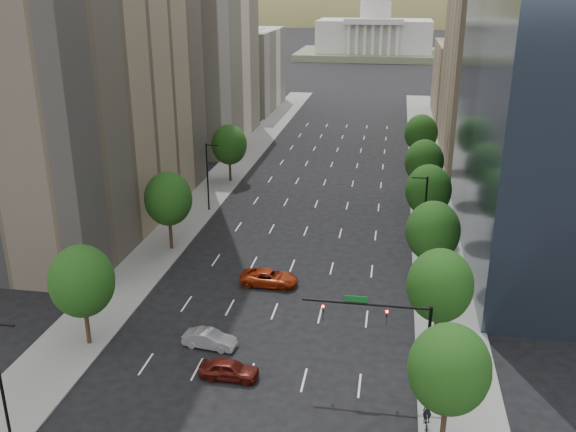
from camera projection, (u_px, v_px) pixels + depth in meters
The scene contains 25 objects.
sidewalk_left at pixel (182, 223), 78.07m from camera, with size 6.00×200.00×0.15m, color slate.
sidewalk_right at pixel (438, 239), 73.18m from camera, with size 6.00×200.00×0.15m, color slate.
midrise_cream_left at pixel (203, 45), 113.27m from camera, with size 14.00×30.00×35.00m, color beige.
filler_left at pixel (246, 70), 146.73m from camera, with size 14.00×26.00×18.00m, color beige.
parking_tan_right at pixel (492, 67), 103.47m from camera, with size 14.00×30.00×30.00m, color #8C7759.
filler_right at pixel (468, 81), 136.41m from camera, with size 14.00×26.00×16.00m, color #8C7759.
tree_right_0 at pixel (449, 369), 39.22m from camera, with size 5.20×5.20×8.39m.
tree_right_1 at pixel (440, 286), 49.26m from camera, with size 5.20×5.20×8.75m.
tree_right_2 at pixel (433, 231), 60.41m from camera, with size 5.20×5.20×8.61m.
tree_right_3 at pixel (428, 190), 71.40m from camera, with size 5.20×5.20×8.89m.
tree_right_4 at pixel (424, 162), 84.49m from camera, with size 5.20×5.20×8.46m.
tree_right_5 at pixel (421, 133), 99.18m from camera, with size 5.20×5.20×8.75m.
tree_left_0 at pixel (82, 281), 49.99m from camera, with size 5.20×5.20×8.75m.
tree_left_1 at pixel (168, 199), 68.40m from camera, with size 5.20×5.20×8.97m.
tree_left_2 at pixel (229, 145), 92.53m from camera, with size 5.20×5.20×8.68m.
streetlight_rn at pixel (424, 214), 67.23m from camera, with size 1.70×0.20×9.00m.
streetlight_ls at pixel (1, 380), 39.12m from camera, with size 1.70×0.20×9.00m.
streetlight_ln at pixel (208, 175), 80.71m from camera, with size 1.70×0.20×9.00m.
traffic_signal at pixel (394, 327), 44.46m from camera, with size 9.12×0.40×7.38m.
capitol at pixel (374, 35), 248.03m from camera, with size 60.00×40.00×35.20m.
foothills at pixel (425, 59), 581.90m from camera, with size 720.00×413.00×263.00m.
car_maroon at pixel (229, 369), 47.24m from camera, with size 1.81×4.51×1.54m, color #49110C.
car_silver at pixel (210, 339), 51.32m from camera, with size 1.54×4.41×1.45m, color #A09FA5.
car_red_far at pixel (269, 278), 61.88m from camera, with size 2.60×5.63×1.56m, color #94260A.
cyclist at pixel (427, 419), 41.67m from camera, with size 0.62×1.67×2.21m.
Camera 1 is at (9.73, -9.67, 27.97)m, focal length 39.33 mm.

